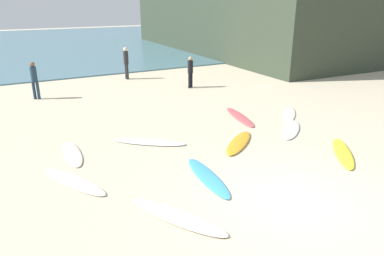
# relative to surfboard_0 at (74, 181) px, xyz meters

# --- Properties ---
(ground_plane) EXTENTS (120.00, 120.00, 0.00)m
(ground_plane) POSITION_rel_surfboard_0_xyz_m (4.29, -3.40, -0.04)
(ground_plane) COLOR beige
(ocean_water) EXTENTS (120.00, 40.00, 0.08)m
(ocean_water) POSITION_rel_surfboard_0_xyz_m (4.29, 33.18, 0.00)
(ocean_water) COLOR slate
(ocean_water) RESTS_ON ground_plane
(surfboard_0) EXTENTS (1.46, 2.37, 0.07)m
(surfboard_0) POSITION_rel_surfboard_0_xyz_m (0.00, 0.00, 0.00)
(surfboard_0) COLOR white
(surfboard_0) RESTS_ON ground_plane
(surfboard_1) EXTENTS (0.62, 2.14, 0.06)m
(surfboard_1) POSITION_rel_surfboard_0_xyz_m (0.34, 1.84, -0.00)
(surfboard_1) COLOR #F9E6CE
(surfboard_1) RESTS_ON ground_plane
(surfboard_2) EXTENTS (2.06, 1.82, 0.09)m
(surfboard_2) POSITION_rel_surfboard_0_xyz_m (5.25, 0.09, 0.01)
(surfboard_2) COLOR gold
(surfboard_2) RESTS_ON ground_plane
(surfboard_3) EXTENTS (0.81, 2.47, 0.07)m
(surfboard_3) POSITION_rel_surfboard_0_xyz_m (3.13, -1.44, -0.00)
(surfboard_3) COLOR #42A3E4
(surfboard_3) RESTS_ON ground_plane
(surfboard_4) EXTENTS (1.97, 2.12, 0.08)m
(surfboard_4) POSITION_rel_surfboard_0_xyz_m (7.54, -2.10, 0.01)
(surfboard_4) COLOR yellow
(surfboard_4) RESTS_ON ground_plane
(surfboard_5) EXTENTS (1.62, 2.47, 0.08)m
(surfboard_5) POSITION_rel_surfboard_0_xyz_m (1.60, -2.69, 0.01)
(surfboard_5) COLOR silver
(surfboard_5) RESTS_ON ground_plane
(surfboard_6) EXTENTS (2.25, 1.99, 0.07)m
(surfboard_6) POSITION_rel_surfboard_0_xyz_m (2.74, 1.58, 0.00)
(surfboard_6) COLOR silver
(surfboard_6) RESTS_ON ground_plane
(surfboard_7) EXTENTS (1.10, 2.63, 0.07)m
(surfboard_7) POSITION_rel_surfboard_0_xyz_m (6.92, 2.31, -0.00)
(surfboard_7) COLOR #DC565E
(surfboard_7) RESTS_ON ground_plane
(surfboard_8) EXTENTS (2.04, 1.83, 0.07)m
(surfboard_8) POSITION_rel_surfboard_0_xyz_m (7.65, 0.23, -0.00)
(surfboard_8) COLOR white
(surfboard_8) RESTS_ON ground_plane
(surfboard_9) EXTENTS (1.97, 1.93, 0.06)m
(surfboard_9) POSITION_rel_surfboard_0_xyz_m (8.87, 1.63, -0.00)
(surfboard_9) COLOR #F5E9CE
(surfboard_9) RESTS_ON ground_plane
(beachgoer_near) EXTENTS (0.39, 0.39, 1.75)m
(beachgoer_near) POSITION_rel_surfboard_0_xyz_m (0.23, 9.25, 0.95)
(beachgoer_near) COLOR #1E3342
(beachgoer_near) RESTS_ON ground_plane
(beachgoer_mid) EXTENTS (0.39, 0.39, 1.65)m
(beachgoer_mid) POSITION_rel_surfboard_0_xyz_m (7.69, 7.80, 0.88)
(beachgoer_mid) COLOR black
(beachgoer_mid) RESTS_ON ground_plane
(beachgoer_far) EXTENTS (0.29, 0.34, 1.86)m
(beachgoer_far) POSITION_rel_surfboard_0_xyz_m (5.47, 11.54, 1.01)
(beachgoer_far) COLOR black
(beachgoer_far) RESTS_ON ground_plane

